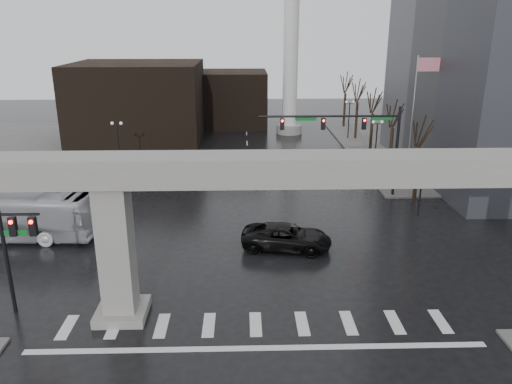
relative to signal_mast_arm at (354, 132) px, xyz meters
The scene contains 23 objects.
ground 21.64m from the signal_mast_arm, 115.57° to the right, with size 160.00×160.00×0.00m, color black.
sidewalk_ne 24.86m from the signal_mast_arm, 45.33° to the left, with size 28.00×36.00×0.15m, color slate.
sidewalk_nw 39.41m from the signal_mast_arm, 153.82° to the left, with size 28.00×36.00×0.15m, color slate.
elevated_guideway 20.35m from the signal_mast_arm, 112.35° to the right, with size 48.00×2.60×8.70m.
building_far_left 32.68m from the signal_mast_arm, 134.74° to the left, with size 16.00×14.00×10.00m, color black.
building_far_mid 35.02m from the signal_mast_arm, 108.32° to the left, with size 10.00×10.00×8.00m, color black.
smokestack 28.38m from the signal_mast_arm, 96.28° to the left, with size 3.60×3.60×30.00m.
signal_mast_arm is the anchor object (origin of this frame).
signal_left_pole 28.09m from the signal_mast_arm, 139.26° to the right, with size 2.30×0.30×6.00m.
flagpole_assembly 7.27m from the signal_mast_arm, 26.93° to the left, with size 2.06×0.12×12.00m.
lamp_right_0 6.99m from the signal_mast_arm, 46.80° to the right, with size 1.22×0.32×5.11m.
lamp_right_1 10.51m from the signal_mast_arm, 63.90° to the left, with size 1.22×0.32×5.11m.
lamp_right_2 23.75m from the signal_mast_arm, 79.01° to the left, with size 1.22×0.32×5.11m.
lamp_left_0 23.12m from the signal_mast_arm, 167.96° to the right, with size 1.22×0.32×5.11m.
lamp_left_1 24.42m from the signal_mast_arm, 157.75° to the left, with size 1.22×0.32×5.11m.
lamp_left_2 32.40m from the signal_mast_arm, 134.11° to the left, with size 1.22×0.32×5.11m.
tree_right_0 6.37m from the signal_mast_arm, ahead, with size 1.09×1.58×7.50m.
tree_right_1 9.57m from the signal_mast_arm, 52.50° to the left, with size 1.09×1.61×7.67m.
tree_right_2 16.45m from the signal_mast_arm, 70.00° to the left, with size 1.10×1.63×7.85m.
tree_right_3 24.04m from the signal_mast_arm, 76.58° to the left, with size 1.11×1.66×8.02m.
tree_right_4 31.83m from the signal_mast_arm, 79.94° to the left, with size 1.12×1.69×8.19m.
pickup_truck 13.57m from the signal_mast_arm, 121.69° to the right, with size 2.81×6.09×1.69m, color black.
city_bus 28.04m from the signal_mast_arm, 162.52° to the right, with size 3.00×12.84×3.58m, color silver.
Camera 1 is at (-0.60, -23.05, 14.64)m, focal length 35.00 mm.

